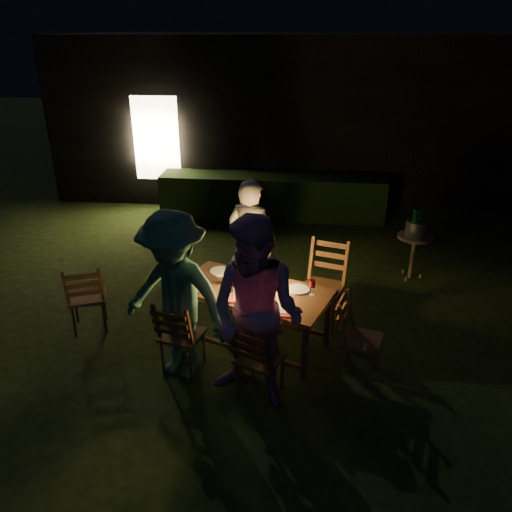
# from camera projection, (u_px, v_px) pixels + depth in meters

# --- Properties ---
(garden_envelope) EXTENTS (40.00, 40.00, 3.20)m
(garden_envelope) POSITION_uv_depth(u_px,v_px,m) (302.00, 113.00, 11.11)
(garden_envelope) COLOR black
(garden_envelope) RESTS_ON ground
(dining_table) EXTENTS (1.86, 1.37, 0.70)m
(dining_table) POSITION_uv_depth(u_px,v_px,m) (253.00, 295.00, 5.53)
(dining_table) COLOR #52351B
(dining_table) RESTS_ON ground
(chair_near_left) EXTENTS (0.50, 0.52, 0.91)m
(chair_near_left) POSITION_uv_depth(u_px,v_px,m) (182.00, 347.00, 5.23)
(chair_near_left) COLOR #52351B
(chair_near_left) RESTS_ON ground
(chair_near_right) EXTENTS (0.55, 0.57, 0.92)m
(chair_near_right) POSITION_uv_depth(u_px,v_px,m) (259.00, 371.00, 4.87)
(chair_near_right) COLOR #52351B
(chair_near_right) RESTS_ON ground
(chair_far_left) EXTENTS (0.55, 0.56, 0.90)m
(chair_far_left) POSITION_uv_depth(u_px,v_px,m) (249.00, 285.00, 6.48)
(chair_far_left) COLOR #52351B
(chair_far_left) RESTS_ON ground
(chair_far_right) EXTENTS (0.60, 0.63, 1.06)m
(chair_far_right) POSITION_uv_depth(u_px,v_px,m) (322.00, 299.00, 6.06)
(chair_far_right) COLOR #52351B
(chair_far_right) RESTS_ON ground
(chair_end) EXTENTS (0.53, 0.51, 0.90)m
(chair_end) POSITION_uv_depth(u_px,v_px,m) (359.00, 351.00, 5.17)
(chair_end) COLOR #52351B
(chair_end) RESTS_ON ground
(chair_spare) EXTENTS (0.54, 0.56, 0.93)m
(chair_spare) POSITION_uv_depth(u_px,v_px,m) (89.00, 308.00, 5.94)
(chair_spare) COLOR #52351B
(chair_spare) RESTS_ON ground
(person_house_side) EXTENTS (0.72, 0.60, 1.68)m
(person_house_side) POSITION_uv_depth(u_px,v_px,m) (251.00, 244.00, 6.29)
(person_house_side) COLOR white
(person_house_side) RESTS_ON ground
(person_opp_right) EXTENTS (1.11, 1.00, 1.89)m
(person_opp_right) POSITION_uv_depth(u_px,v_px,m) (257.00, 315.00, 4.54)
(person_opp_right) COLOR #AD77A4
(person_opp_right) RESTS_ON ground
(person_opp_left) EXTENTS (1.33, 1.04, 1.80)m
(person_opp_left) POSITION_uv_depth(u_px,v_px,m) (175.00, 297.00, 4.93)
(person_opp_left) COLOR #39725A
(person_opp_left) RESTS_ON ground
(lantern) EXTENTS (0.16, 0.16, 0.35)m
(lantern) POSITION_uv_depth(u_px,v_px,m) (259.00, 276.00, 5.45)
(lantern) COLOR white
(lantern) RESTS_ON dining_table
(plate_far_left) EXTENTS (0.25, 0.25, 0.01)m
(plate_far_left) POSITION_uv_depth(u_px,v_px,m) (220.00, 271.00, 5.90)
(plate_far_left) COLOR white
(plate_far_left) RESTS_ON dining_table
(plate_near_left) EXTENTS (0.25, 0.25, 0.01)m
(plate_near_left) POSITION_uv_depth(u_px,v_px,m) (200.00, 287.00, 5.54)
(plate_near_left) COLOR white
(plate_near_left) RESTS_ON dining_table
(plate_far_right) EXTENTS (0.25, 0.25, 0.01)m
(plate_far_right) POSITION_uv_depth(u_px,v_px,m) (299.00, 289.00, 5.49)
(plate_far_right) COLOR white
(plate_far_right) RESTS_ON dining_table
(plate_near_right) EXTENTS (0.25, 0.25, 0.01)m
(plate_near_right) POSITION_uv_depth(u_px,v_px,m) (282.00, 308.00, 5.13)
(plate_near_right) COLOR white
(plate_near_right) RESTS_ON dining_table
(wineglass_a) EXTENTS (0.06, 0.06, 0.18)m
(wineglass_a) POSITION_uv_depth(u_px,v_px,m) (241.00, 267.00, 5.81)
(wineglass_a) COLOR #59070F
(wineglass_a) RESTS_ON dining_table
(wineglass_b) EXTENTS (0.06, 0.06, 0.18)m
(wineglass_b) POSITION_uv_depth(u_px,v_px,m) (192.00, 274.00, 5.66)
(wineglass_b) COLOR #59070F
(wineglass_b) RESTS_ON dining_table
(wineglass_c) EXTENTS (0.06, 0.06, 0.18)m
(wineglass_c) POSITION_uv_depth(u_px,v_px,m) (267.00, 300.00, 5.11)
(wineglass_c) COLOR #59070F
(wineglass_c) RESTS_ON dining_table
(wineglass_d) EXTENTS (0.06, 0.06, 0.18)m
(wineglass_d) POSITION_uv_depth(u_px,v_px,m) (312.00, 288.00, 5.36)
(wineglass_d) COLOR #59070F
(wineglass_d) RESTS_ON dining_table
(wineglass_e) EXTENTS (0.06, 0.06, 0.18)m
(wineglass_e) POSITION_uv_depth(u_px,v_px,m) (232.00, 292.00, 5.26)
(wineglass_e) COLOR silver
(wineglass_e) RESTS_ON dining_table
(bottle_table) EXTENTS (0.07, 0.07, 0.28)m
(bottle_table) POSITION_uv_depth(u_px,v_px,m) (233.00, 274.00, 5.54)
(bottle_table) COLOR #0F471E
(bottle_table) RESTS_ON dining_table
(napkin_left) EXTENTS (0.18, 0.14, 0.01)m
(napkin_left) POSITION_uv_depth(u_px,v_px,m) (227.00, 299.00, 5.30)
(napkin_left) COLOR red
(napkin_left) RESTS_ON dining_table
(napkin_right) EXTENTS (0.18, 0.14, 0.01)m
(napkin_right) POSITION_uv_depth(u_px,v_px,m) (288.00, 314.00, 5.03)
(napkin_right) COLOR red
(napkin_right) RESTS_ON dining_table
(phone) EXTENTS (0.14, 0.07, 0.01)m
(phone) POSITION_uv_depth(u_px,v_px,m) (191.00, 289.00, 5.51)
(phone) COLOR black
(phone) RESTS_ON dining_table
(side_table) EXTENTS (0.49, 0.49, 0.66)m
(side_table) POSITION_uv_depth(u_px,v_px,m) (415.00, 241.00, 7.04)
(side_table) COLOR brown
(side_table) RESTS_ON ground
(ice_bucket) EXTENTS (0.30, 0.30, 0.22)m
(ice_bucket) POSITION_uv_depth(u_px,v_px,m) (416.00, 228.00, 6.96)
(ice_bucket) COLOR #A5A8AD
(ice_bucket) RESTS_ON side_table
(bottle_bucket_a) EXTENTS (0.07, 0.07, 0.32)m
(bottle_bucket_a) POSITION_uv_depth(u_px,v_px,m) (414.00, 226.00, 6.91)
(bottle_bucket_a) COLOR #0F471E
(bottle_bucket_a) RESTS_ON side_table
(bottle_bucket_b) EXTENTS (0.07, 0.07, 0.32)m
(bottle_bucket_b) POSITION_uv_depth(u_px,v_px,m) (420.00, 224.00, 6.97)
(bottle_bucket_b) COLOR #0F471E
(bottle_bucket_b) RESTS_ON side_table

